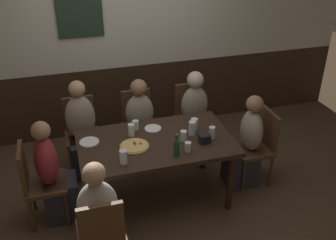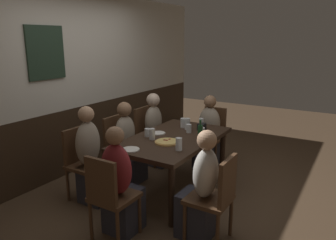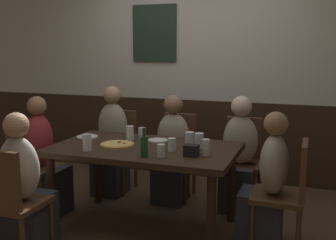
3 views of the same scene
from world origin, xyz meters
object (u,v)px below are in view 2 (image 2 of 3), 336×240
pizza (167,142)px  chair_mid_far (119,144)px  pint_glass_pale (179,145)px  tumbler_short (202,132)px  pint_glass_amber (147,133)px  beer_glass_tall (201,124)px  person_head_west (120,189)px  chair_head_east (212,132)px  person_mid_far (128,148)px  beer_glass_half (152,135)px  plate_white_large (130,149)px  chair_right_far (147,132)px  person_left_near (201,193)px  person_head_east (208,137)px  person_left_far (92,162)px  dining_table (173,143)px  beer_bottle_green (200,131)px  chair_head_west (109,194)px  highball_clear (189,129)px  pint_glass_stout (183,124)px  condiment_caddy (202,127)px  plate_white_small (158,133)px  tumbler_water (187,124)px  chair_left_far (82,159)px  person_right_far (156,135)px

pizza → chair_mid_far: bearing=76.0°
chair_mid_far → pint_glass_pale: pint_glass_pale is taller
pizza → tumbler_short: (0.49, -0.22, 0.03)m
pint_glass_amber → beer_glass_tall: bearing=-29.1°
beer_glass_tall → person_head_west: bearing=176.2°
chair_head_east → person_mid_far: size_ratio=0.80×
beer_glass_half → plate_white_large: size_ratio=0.67×
chair_right_far → person_left_near: bearing=-131.1°
person_head_east → beer_glass_half: size_ratio=8.18×
pizza → pint_glass_pale: size_ratio=2.09×
person_left_far → chair_right_far: bearing=6.6°
tumbler_short → pizza: bearing=156.0°
dining_table → beer_bottle_green: 0.37m
beer_bottle_green → chair_head_west: bearing=167.1°
person_head_east → person_mid_far: bearing=145.5°
chair_mid_far → person_left_near: (-0.70, -1.60, -0.03)m
chair_head_west → person_head_east: bearing=0.0°
highball_clear → beer_glass_half: bearing=153.8°
beer_glass_half → plate_white_large: 0.45m
person_left_near → beer_glass_half: person_left_near is taller
chair_head_east → tumbler_short: 1.03m
chair_mid_far → person_mid_far: bearing=-90.0°
pint_glass_pale → beer_glass_half: bearing=69.9°
dining_table → pint_glass_stout: (0.46, 0.11, 0.14)m
person_mid_far → person_left_far: size_ratio=0.94×
chair_head_east → chair_mid_far: bearing=143.9°
plate_white_large → highball_clear: bearing=-13.9°
condiment_caddy → plate_white_small: bearing=137.1°
dining_table → person_head_east: bearing=0.0°
person_left_far → pint_glass_stout: size_ratio=9.12×
person_left_near → person_head_west: person_head_west is taller
chair_right_far → beer_bottle_green: size_ratio=3.81×
chair_head_west → beer_glass_half: chair_head_west is taller
person_head_west → tumbler_water: person_head_west is taller
chair_head_east → chair_right_far: (-0.51, 0.88, 0.00)m
condiment_caddy → highball_clear: bearing=154.2°
pint_glass_amber → plate_white_large: bearing=-165.7°
person_left_near → tumbler_water: bearing=33.8°
dining_table → pizza: pizza is taller
dining_table → person_left_far: (-0.70, 0.72, -0.16)m
person_head_east → beer_bottle_green: person_head_east is taller
pint_glass_pale → beer_glass_tall: bearing=11.1°
person_head_west → plate_white_small: (1.08, 0.24, 0.27)m
chair_left_far → person_mid_far: size_ratio=0.80×
chair_head_east → pint_glass_stout: 0.82m
person_left_near → pint_glass_stout: (1.15, 0.83, 0.33)m
plate_white_small → plate_white_large: bearing=-173.2°
person_mid_far → person_right_far: size_ratio=0.98×
beer_glass_half → plate_white_small: bearing=16.0°
pint_glass_pale → beer_bottle_green: size_ratio=0.61×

